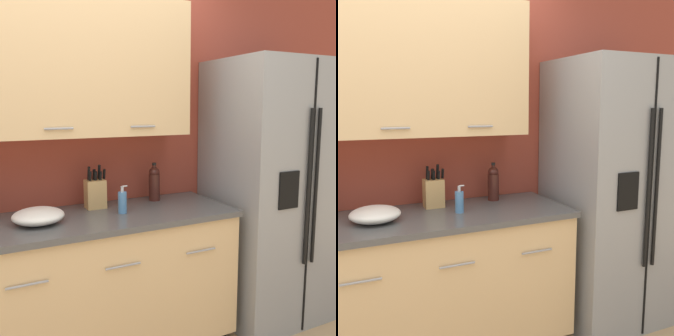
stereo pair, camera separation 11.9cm
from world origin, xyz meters
The scene contains 7 objects.
wall_back centered at (0.02, 0.95, 1.43)m, with size 10.00×0.39×2.60m.
counter_unit centered at (0.06, 0.66, 0.46)m, with size 2.09×0.64×0.91m.
refrigerator centered at (1.58, 0.61, 0.94)m, with size 0.85×0.75×1.87m.
knife_block centered at (0.31, 0.82, 1.01)m, with size 0.14×0.10×0.28m.
wine_bottle centered at (0.73, 0.83, 1.04)m, with size 0.08×0.08×0.26m.
soap_dispenser centered at (0.42, 0.63, 0.98)m, with size 0.06×0.05×0.17m.
mixing_bowl centered at (-0.08, 0.63, 0.96)m, with size 0.28×0.28×0.09m.
Camera 2 is at (-0.30, -1.62, 1.56)m, focal length 42.00 mm.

